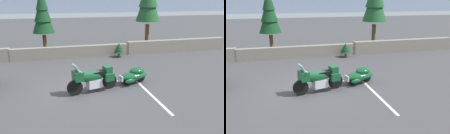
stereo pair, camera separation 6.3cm
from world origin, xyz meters
The scene contains 7 objects.
ground_plane centered at (0.00, 0.00, 0.00)m, with size 80.00×80.00×0.00m, color #424244.
stone_guard_wall centered at (0.24, 5.96, 0.42)m, with size 24.00×0.56×0.90m.
touring_motorcycle centered at (0.29, -0.44, 0.62)m, with size 2.27×1.08×1.33m.
car_shaped_trailer centered at (2.38, 0.09, 0.41)m, with size 2.22×1.06×0.76m.
pine_tree_secondary centered at (-1.81, 7.51, 2.98)m, with size 1.54×1.54×4.76m.
pine_sapling_near centered at (3.15, 5.24, 0.61)m, with size 0.76×0.76×0.97m.
parking_stripe_marker centered at (2.61, -1.50, 0.00)m, with size 0.12×3.60×0.01m, color silver.
Camera 1 is at (-1.27, -9.74, 3.92)m, focal length 37.03 mm.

